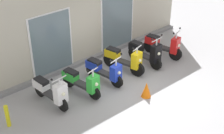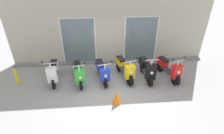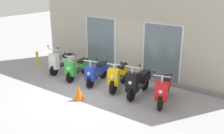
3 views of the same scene
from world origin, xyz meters
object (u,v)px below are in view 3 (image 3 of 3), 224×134
(scooter_red, at_px, (164,89))
(scooter_yellow, at_px, (119,76))
(scooter_green, at_px, (77,68))
(scooter_black, at_px, (138,82))
(curb_bollard, at_px, (37,59))
(scooter_blue, at_px, (97,72))
(traffic_cone, at_px, (79,93))
(scooter_white, at_px, (61,61))

(scooter_red, bearing_deg, scooter_yellow, 175.50)
(scooter_green, bearing_deg, scooter_red, -0.45)
(scooter_black, height_order, curb_bollard, scooter_black)
(scooter_blue, xyz_separation_m, curb_bollard, (-3.52, -0.02, -0.10))
(traffic_cone, bearing_deg, curb_bollard, 159.08)
(scooter_black, xyz_separation_m, curb_bollard, (-5.42, 0.07, -0.15))
(scooter_yellow, bearing_deg, curb_bollard, -178.78)
(scooter_yellow, xyz_separation_m, traffic_cone, (-0.50, -1.62, -0.22))
(scooter_blue, relative_size, scooter_black, 1.00)
(scooter_green, distance_m, scooter_black, 2.88)
(scooter_green, relative_size, scooter_red, 0.99)
(scooter_green, xyz_separation_m, scooter_red, (3.84, -0.03, 0.03))
(scooter_white, height_order, scooter_blue, scooter_white)
(scooter_black, relative_size, curb_bollard, 2.22)
(scooter_white, bearing_deg, scooter_blue, -2.26)
(scooter_yellow, xyz_separation_m, curb_bollard, (-4.49, -0.10, -0.13))
(curb_bollard, bearing_deg, traffic_cone, -20.92)
(traffic_cone, bearing_deg, scooter_white, 146.99)
(scooter_white, distance_m, curb_bollard, 1.50)
(scooter_yellow, relative_size, scooter_red, 1.04)
(scooter_yellow, height_order, scooter_black, scooter_black)
(scooter_blue, distance_m, scooter_yellow, 0.97)
(scooter_green, xyz_separation_m, scooter_yellow, (1.95, 0.12, 0.03))
(scooter_blue, xyz_separation_m, scooter_yellow, (0.97, 0.08, 0.03))
(scooter_blue, bearing_deg, traffic_cone, -73.05)
(scooter_green, relative_size, curb_bollard, 2.25)
(scooter_green, bearing_deg, traffic_cone, -45.98)
(scooter_blue, distance_m, scooter_red, 2.86)
(traffic_cone, bearing_deg, scooter_yellow, 72.94)
(curb_bollard, bearing_deg, scooter_red, -0.48)
(scooter_red, bearing_deg, traffic_cone, -148.39)
(scooter_white, distance_m, scooter_yellow, 3.00)
(scooter_yellow, distance_m, traffic_cone, 1.71)
(scooter_yellow, bearing_deg, scooter_green, -176.51)
(scooter_white, bearing_deg, scooter_red, -1.78)
(scooter_blue, distance_m, scooter_black, 1.90)
(scooter_white, bearing_deg, scooter_black, -2.52)
(curb_bollard, bearing_deg, scooter_green, -0.52)
(scooter_white, relative_size, curb_bollard, 2.23)
(scooter_white, height_order, scooter_red, scooter_white)
(scooter_white, xyz_separation_m, traffic_cone, (2.50, -1.63, -0.23))
(scooter_red, xyz_separation_m, curb_bollard, (-6.39, 0.05, -0.12))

